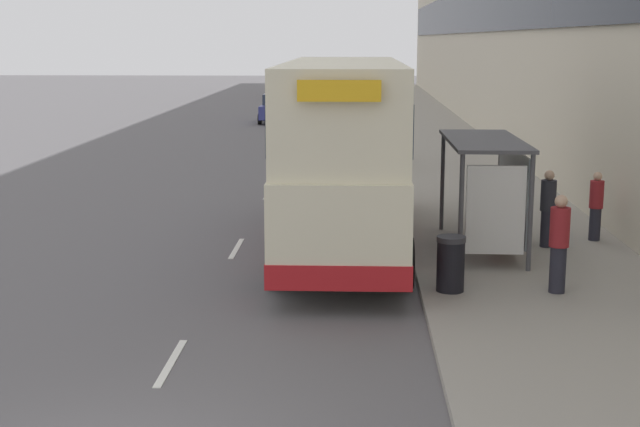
{
  "coord_description": "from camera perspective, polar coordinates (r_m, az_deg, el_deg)",
  "views": [
    {
      "loc": [
        2.76,
        -8.84,
        4.8
      ],
      "look_at": [
        1.54,
        21.13,
        -1.1
      ],
      "focal_mm": 50.0,
      "sensor_mm": 36.0,
      "label": 1
    }
  ],
  "objects": [
    {
      "name": "pavement",
      "position": [
        47.73,
        6.84,
        5.36
      ],
      "size": [
        5.0,
        93.0,
        0.14
      ],
      "color": "gray",
      "rests_on": "ground_plane"
    },
    {
      "name": "lane_mark_4",
      "position": [
        42.75,
        -1.39,
        4.68
      ],
      "size": [
        0.12,
        2.0,
        0.01
      ],
      "color": "silver",
      "rests_on": "ground_plane"
    },
    {
      "name": "car_0",
      "position": [
        76.61,
        -1.6,
        8.19
      ],
      "size": [
        2.03,
        4.48,
        1.79
      ],
      "rotation": [
        0.0,
        0.0,
        3.14
      ],
      "color": "maroon",
      "rests_on": "ground_plane"
    },
    {
      "name": "lane_mark_6",
      "position": [
        57.54,
        -0.43,
        6.34
      ],
      "size": [
        0.12,
        2.0,
        0.01
      ],
      "color": "silver",
      "rests_on": "ground_plane"
    },
    {
      "name": "lane_mark_3",
      "position": [
        35.39,
        -2.17,
        3.33
      ],
      "size": [
        0.12,
        2.0,
        0.01
      ],
      "color": "silver",
      "rests_on": "ground_plane"
    },
    {
      "name": "pedestrian_at_shelter",
      "position": [
        21.78,
        17.25,
        0.49
      ],
      "size": [
        0.32,
        0.32,
        1.63
      ],
      "color": "#23232D",
      "rests_on": "ground_plane"
    },
    {
      "name": "car_2",
      "position": [
        52.18,
        -2.73,
        6.74
      ],
      "size": [
        2.02,
        3.89,
        1.66
      ],
      "rotation": [
        0.0,
        0.0,
        3.14
      ],
      "color": "navy",
      "rests_on": "ground_plane"
    },
    {
      "name": "double_decker_bus_near",
      "position": [
        20.32,
        1.5,
        4.01
      ],
      "size": [
        2.85,
        10.59,
        4.3
      ],
      "color": "beige",
      "rests_on": "ground_plane"
    },
    {
      "name": "lane_mark_2",
      "position": [
        28.06,
        -3.36,
        1.27
      ],
      "size": [
        0.12,
        2.0,
        0.01
      ],
      "color": "silver",
      "rests_on": "ground_plane"
    },
    {
      "name": "lane_mark_5",
      "position": [
        50.14,
        -0.84,
        5.63
      ],
      "size": [
        0.12,
        2.0,
        0.01
      ],
      "color": "silver",
      "rests_on": "ground_plane"
    },
    {
      "name": "lane_mark_0",
      "position": [
        13.79,
        -9.51,
        -9.38
      ],
      "size": [
        0.12,
        2.0,
        0.01
      ],
      "color": "silver",
      "rests_on": "ground_plane"
    },
    {
      "name": "pedestrian_3",
      "position": [
        17.06,
        15.05,
        -1.83
      ],
      "size": [
        0.37,
        0.37,
        1.85
      ],
      "color": "#23232D",
      "rests_on": "ground_plane"
    },
    {
      "name": "car_1",
      "position": [
        33.94,
        1.98,
        4.47
      ],
      "size": [
        2.09,
        4.2,
        1.76
      ],
      "color": "#B7B799",
      "rests_on": "ground_plane"
    },
    {
      "name": "bus_shelter",
      "position": [
        19.89,
        11.02,
        2.46
      ],
      "size": [
        1.6,
        4.2,
        2.48
      ],
      "color": "#4C4C51",
      "rests_on": "ground_plane"
    },
    {
      "name": "pedestrian_1",
      "position": [
        20.78,
        14.37,
        0.35
      ],
      "size": [
        0.35,
        0.35,
        1.76
      ],
      "color": "#23232D",
      "rests_on": "ground_plane"
    },
    {
      "name": "litter_bin",
      "position": [
        16.85,
        8.36,
        -3.19
      ],
      "size": [
        0.55,
        0.55,
        1.05
      ],
      "color": "black",
      "rests_on": "ground_plane"
    },
    {
      "name": "lane_mark_1",
      "position": [
        20.82,
        -5.37,
        -2.24
      ],
      "size": [
        0.12,
        2.0,
        0.01
      ],
      "color": "silver",
      "rests_on": "ground_plane"
    }
  ]
}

